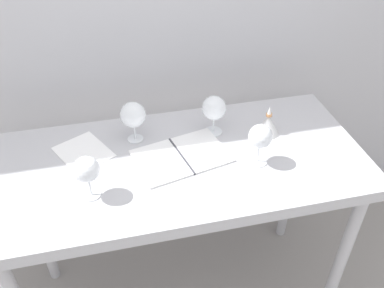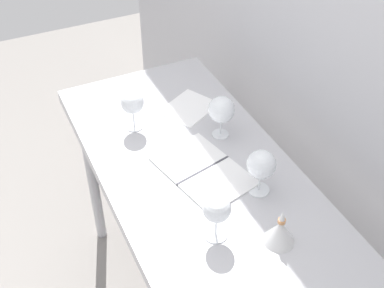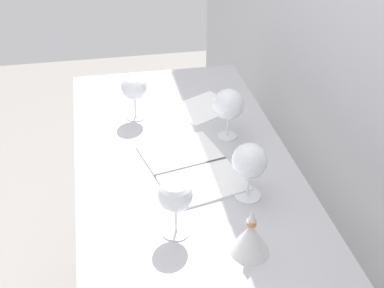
{
  "view_description": "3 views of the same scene",
  "coord_description": "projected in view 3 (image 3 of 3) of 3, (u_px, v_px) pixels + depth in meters",
  "views": [
    {
      "loc": [
        -0.22,
        -1.16,
        1.89
      ],
      "look_at": [
        0.04,
        -0.04,
        0.99
      ],
      "focal_mm": 38.24,
      "sensor_mm": 36.0,
      "label": 1
    },
    {
      "loc": [
        1.17,
        -0.59,
        2.13
      ],
      "look_at": [
        -0.04,
        -0.02,
        1.0
      ],
      "focal_mm": 48.21,
      "sensor_mm": 36.0,
      "label": 2
    },
    {
      "loc": [
        1.3,
        -0.24,
        1.82
      ],
      "look_at": [
        -0.06,
        0.02,
        0.94
      ],
      "focal_mm": 50.75,
      "sensor_mm": 36.0,
      "label": 3
    }
  ],
  "objects": [
    {
      "name": "wine_glass_near_left",
      "position": [
        134.0,
        88.0,
        1.81
      ],
      "size": [
        0.09,
        0.09,
        0.16
      ],
      "color": "white",
      "rests_on": "steel_counter"
    },
    {
      "name": "steel_counter",
      "position": [
        187.0,
        196.0,
        1.67
      ],
      "size": [
        1.4,
        0.65,
        0.9
      ],
      "color": "#B5B5BA",
      "rests_on": "ground_plane"
    },
    {
      "name": "wine_glass_far_right",
      "position": [
        250.0,
        162.0,
        1.43
      ],
      "size": [
        0.1,
        0.1,
        0.16
      ],
      "color": "white",
      "rests_on": "steel_counter"
    },
    {
      "name": "wine_glass_near_right",
      "position": [
        175.0,
        197.0,
        1.31
      ],
      "size": [
        0.09,
        0.09,
        0.16
      ],
      "color": "white",
      "rests_on": "steel_counter"
    },
    {
      "name": "open_notebook",
      "position": [
        191.0,
        167.0,
        1.6
      ],
      "size": [
        0.38,
        0.3,
        0.01
      ],
      "rotation": [
        0.0,
        0.0,
        0.22
      ],
      "color": "white",
      "rests_on": "steel_counter"
    },
    {
      "name": "decanter_funnel",
      "position": [
        250.0,
        238.0,
        1.29
      ],
      "size": [
        0.1,
        0.1,
        0.13
      ],
      "color": "silver",
      "rests_on": "steel_counter"
    },
    {
      "name": "tasting_sheet_upper",
      "position": [
        203.0,
        108.0,
        1.92
      ],
      "size": [
        0.24,
        0.26,
        0.0
      ],
      "primitive_type": "cube",
      "rotation": [
        0.0,
        0.0,
        0.49
      ],
      "color": "white",
      "rests_on": "steel_counter"
    },
    {
      "name": "back_wall",
      "position": [
        365.0,
        27.0,
        1.48
      ],
      "size": [
        3.8,
        0.04,
        2.6
      ],
      "primitive_type": "cube",
      "color": "#BABABF",
      "rests_on": "ground_plane"
    },
    {
      "name": "wine_glass_far_left",
      "position": [
        228.0,
        105.0,
        1.7
      ],
      "size": [
        0.1,
        0.1,
        0.17
      ],
      "color": "white",
      "rests_on": "steel_counter"
    }
  ]
}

